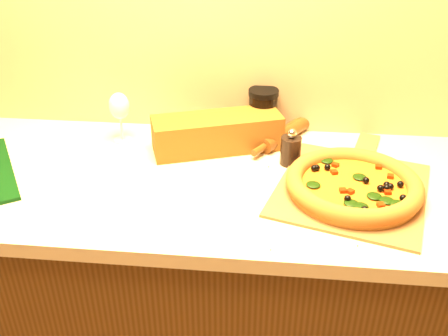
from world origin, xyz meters
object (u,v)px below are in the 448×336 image
(wine_glass, at_px, (119,107))
(dark_jar, at_px, (263,112))
(pizza, at_px, (353,185))
(rolling_pin, at_px, (286,133))
(pizza_peel, at_px, (352,186))
(pepper_grinder, at_px, (291,150))

(wine_glass, distance_m, dark_jar, 0.45)
(pizza, height_order, wine_glass, wine_glass)
(rolling_pin, distance_m, wine_glass, 0.53)
(pizza_peel, xyz_separation_m, pizza, (-0.00, -0.04, 0.03))
(pizza, xyz_separation_m, rolling_pin, (-0.17, 0.31, -0.01))
(pizza_peel, xyz_separation_m, wine_glass, (-0.69, 0.22, 0.11))
(pepper_grinder, distance_m, dark_jar, 0.21)
(pizza, xyz_separation_m, dark_jar, (-0.25, 0.34, 0.05))
(wine_glass, bearing_deg, pepper_grinder, -10.58)
(pepper_grinder, height_order, wine_glass, wine_glass)
(pizza_peel, relative_size, pepper_grinder, 5.38)
(pizza, relative_size, pepper_grinder, 3.15)
(pizza, height_order, dark_jar, dark_jar)
(rolling_pin, bearing_deg, pepper_grinder, -86.34)
(pizza_peel, bearing_deg, dark_jar, 146.20)
(rolling_pin, bearing_deg, wine_glass, -173.79)
(wine_glass, height_order, dark_jar, wine_glass)
(dark_jar, bearing_deg, wine_glass, -168.38)
(rolling_pin, relative_size, wine_glass, 1.93)
(wine_glass, xyz_separation_m, dark_jar, (0.44, 0.09, -0.04))
(pizza, bearing_deg, rolling_pin, 119.02)
(dark_jar, bearing_deg, pepper_grinder, -65.03)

